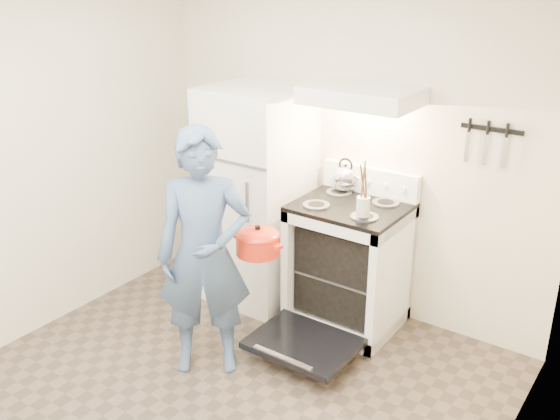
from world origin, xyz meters
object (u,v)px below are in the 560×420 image
object	(u,v)px
refrigerator	(257,196)
tea_kettle	(345,175)
dutch_oven	(258,244)
person	(204,254)
stove_body	(348,267)

from	to	relation	value
refrigerator	tea_kettle	bearing A→B (deg)	21.12
refrigerator	dutch_oven	world-z (taller)	refrigerator
tea_kettle	person	world-z (taller)	person
stove_body	dutch_oven	bearing A→B (deg)	-110.67
refrigerator	stove_body	distance (m)	0.90
dutch_oven	refrigerator	bearing A→B (deg)	127.14
tea_kettle	person	size ratio (longest dim) A/B	0.15
refrigerator	stove_body	world-z (taller)	refrigerator
dutch_oven	tea_kettle	bearing A→B (deg)	84.01
refrigerator	person	world-z (taller)	refrigerator
tea_kettle	dutch_oven	xyz separation A→B (m)	(-0.10, -0.95, -0.23)
refrigerator	stove_body	bearing A→B (deg)	1.77
person	stove_body	bearing A→B (deg)	26.41
stove_body	tea_kettle	distance (m)	0.68
refrigerator	stove_body	size ratio (longest dim) A/B	1.85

